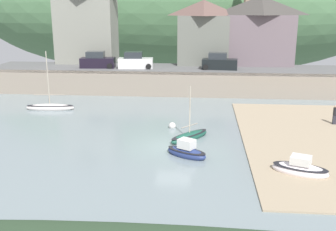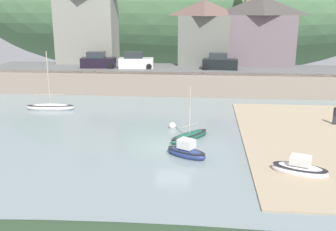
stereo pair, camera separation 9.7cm
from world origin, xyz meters
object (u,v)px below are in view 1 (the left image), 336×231
sailboat_white_hull (189,136)px  motorboat_with_cabin (50,107)px  waterfront_building_centre (203,32)px  parked_car_near_slipway (97,61)px  dinghy_open_wooden (187,152)px  waterfront_building_left (86,22)px  person_on_slipway (335,114)px  parked_car_by_wall (135,61)px  waterfront_building_right (260,30)px  mooring_buoy (172,126)px  parked_car_end_of_row (219,62)px  sailboat_tall_mast (300,169)px

sailboat_white_hull → motorboat_with_cabin: motorboat_with_cabin is taller
waterfront_building_centre → parked_car_near_slipway: waterfront_building_centre is taller
dinghy_open_wooden → sailboat_white_hull: bearing=120.0°
sailboat_white_hull → dinghy_open_wooden: (-0.07, -3.51, 0.08)m
motorboat_with_cabin → dinghy_open_wooden: bearing=-44.1°
waterfront_building_left → person_on_slipway: 32.93m
parked_car_near_slipway → parked_car_by_wall: bearing=-4.5°
waterfront_building_right → motorboat_with_cabin: waterfront_building_right is taller
waterfront_building_right → person_on_slipway: 20.14m
dinghy_open_wooden → waterfront_building_left: bearing=148.8°
waterfront_building_left → mooring_buoy: (12.82, -20.81, -7.40)m
parked_car_end_of_row → sailboat_white_hull: bearing=-93.5°
parked_car_by_wall → sailboat_white_hull: bearing=-73.7°
waterfront_building_centre → dinghy_open_wooden: size_ratio=2.58×
waterfront_building_right → sailboat_white_hull: bearing=-108.3°
parked_car_by_wall → parked_car_end_of_row: same height
sailboat_tall_mast → parked_car_end_of_row: bearing=121.2°
dinghy_open_wooden → motorboat_with_cabin: bearing=171.6°
parked_car_near_slipway → mooring_buoy: parked_car_near_slipway is taller
dinghy_open_wooden → mooring_buoy: (-1.43, 6.28, -0.15)m
waterfront_building_centre → parked_car_by_wall: (-8.05, -4.50, -3.26)m
mooring_buoy → dinghy_open_wooden: bearing=-77.2°
sailboat_tall_mast → parked_car_end_of_row: parked_car_end_of_row is taller
waterfront_building_left → motorboat_with_cabin: waterfront_building_left is taller
sailboat_tall_mast → parked_car_near_slipway: parked_car_near_slipway is taller
sailboat_white_hull → mooring_buoy: 3.16m
waterfront_building_right → dinghy_open_wooden: 28.92m
sailboat_tall_mast → mooring_buoy: bearing=155.7°
waterfront_building_right → parked_car_end_of_row: 7.61m
sailboat_tall_mast → parked_car_by_wall: size_ratio=0.83×
motorboat_with_cabin → dinghy_open_wooden: size_ratio=1.86×
dinghy_open_wooden → parked_car_near_slipway: parked_car_near_slipway is taller
sailboat_white_hull → sailboat_tall_mast: sailboat_white_hull is taller
waterfront_building_left → person_on_slipway: size_ratio=6.30×
waterfront_building_right → sailboat_white_hull: size_ratio=2.05×
sailboat_tall_mast → dinghy_open_wooden: bearing=-177.0°
parked_car_end_of_row → person_on_slipway: (9.08, -14.38, -2.22)m
waterfront_building_centre → parked_car_near_slipway: 13.86m
sailboat_white_hull → parked_car_by_wall: size_ratio=0.99×
sailboat_white_hull → parked_car_end_of_row: bearing=32.0°
motorboat_with_cabin → person_on_slipway: (25.46, -2.96, 0.71)m
sailboat_tall_mast → parked_car_near_slipway: bearing=148.9°
waterfront_building_right → sailboat_white_hull: (-7.82, -23.58, -6.46)m
motorboat_with_cabin → sailboat_white_hull: bearing=-34.0°
waterfront_building_centre → waterfront_building_right: (7.01, 0.00, 0.23)m
parked_car_near_slipway → waterfront_building_centre: bearing=15.1°
waterfront_building_left → waterfront_building_right: waterfront_building_left is taller
waterfront_building_centre → parked_car_near_slipway: bearing=-160.5°
sailboat_white_hull → mooring_buoy: (-1.50, 2.78, -0.07)m
parked_car_near_slipway → parked_car_by_wall: same height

